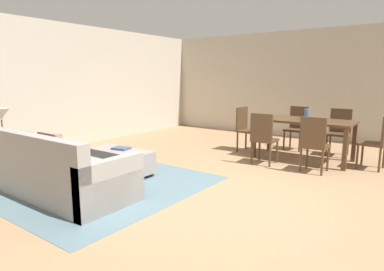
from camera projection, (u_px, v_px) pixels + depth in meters
The scene contains 17 objects.
ground_plane at pixel (219, 197), 4.31m from camera, with size 10.80×10.80×0.00m, color #9E7A56.
wall_back at pixel (328, 85), 8.04m from camera, with size 9.00×0.12×2.70m, color #BCB2A0.
wall_left at pixel (52, 86), 7.09m from camera, with size 0.12×11.00×2.70m, color #BCB2A0.
area_rug at pixel (94, 182), 4.92m from camera, with size 3.00×2.80×0.01m, color slate.
couch at pixel (56, 173), 4.39m from camera, with size 2.22×0.94×0.86m.
ottoman_table at pixel (121, 160), 5.31m from camera, with size 1.09×0.47×0.40m.
side_table at pixel (4, 149), 5.19m from camera, with size 0.40×0.40×0.55m.
table_lamp at pixel (1, 116), 5.10m from camera, with size 0.26×0.26×0.53m.
dining_table at pixel (304, 124), 6.20m from camera, with size 1.77×0.87×0.76m.
dining_chair_near_left at pixel (263, 136), 5.84m from camera, with size 0.41×0.41×0.92m.
dining_chair_near_right at pixel (314, 141), 5.33m from camera, with size 0.40×0.40×0.92m.
dining_chair_far_left at pixel (297, 125), 7.12m from camera, with size 0.42×0.42×0.92m.
dining_chair_far_right at pixel (339, 129), 6.58m from camera, with size 0.42×0.42×0.92m.
dining_chair_head_east at pixel (378, 139), 5.53m from camera, with size 0.43×0.43×0.92m.
dining_chair_head_west at pixel (246, 126), 6.94m from camera, with size 0.43×0.43×0.92m.
vase_centerpiece at pixel (307, 114), 6.13m from camera, with size 0.10×0.10×0.20m, color slate.
book_on_ottoman at pixel (121, 148), 5.31m from camera, with size 0.26×0.20×0.03m, color #3F4C72.
Camera 1 is at (2.14, -3.51, 1.54)m, focal length 31.03 mm.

